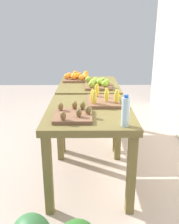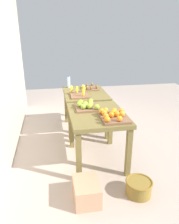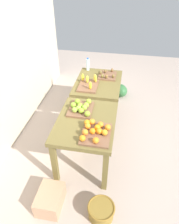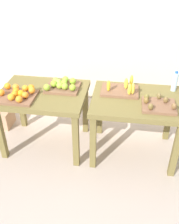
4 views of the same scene
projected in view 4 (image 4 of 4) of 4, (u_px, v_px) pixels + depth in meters
ground_plane at (89, 147)px, 3.49m from camera, size 8.00×8.00×0.00m
back_wall at (103, 6)px, 3.78m from camera, size 4.40×0.12×3.00m
display_table_left at (44, 100)px, 3.19m from camera, size 1.04×0.80×0.79m
display_table_right at (136, 108)px, 3.05m from camera, size 1.04×0.80×0.79m
orange_bin at (17, 94)px, 3.00m from camera, size 0.44×0.38×0.11m
apple_bin at (62, 85)px, 3.17m from camera, size 0.41×0.35×0.11m
banana_crate at (121, 89)px, 3.10m from camera, size 0.44×0.32×0.17m
kiwi_bin at (158, 105)px, 2.83m from camera, size 0.36×0.32×0.10m
water_bottle at (175, 82)px, 3.10m from camera, size 0.06×0.06×0.25m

